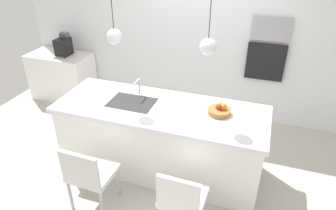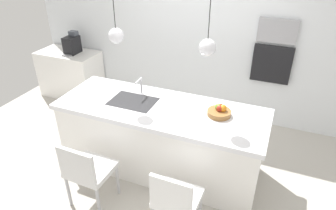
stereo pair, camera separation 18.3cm
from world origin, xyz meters
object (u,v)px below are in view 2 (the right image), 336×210
Objects in this scene: fruit_bowl at (220,111)px; chair_near at (87,170)px; oven at (272,64)px; chair_middle at (176,199)px; coffee_machine at (72,44)px; microwave at (278,31)px.

chair_near is (-1.18, -0.98, -0.46)m from fruit_bowl.
oven reaches higher than chair_middle.
coffee_machine is 0.70× the size of microwave.
chair_near is 1.03m from chair_middle.
coffee_machine is at bearing 129.35° from chair_near.
coffee_machine is 3.39m from oven.
fruit_bowl is 0.50× the size of microwave.
coffee_machine reaches higher than fruit_bowl.
microwave reaches higher than chair_middle.
fruit_bowl is at bearing -21.93° from coffee_machine.
oven is 0.66× the size of chair_near.
chair_middle is (-0.57, -2.47, -0.57)m from oven.
microwave is at bearing 77.01° from chair_middle.
microwave is 0.64× the size of chair_near.
fruit_bowl reaches higher than chair_near.
microwave reaches higher than oven.
oven reaches higher than fruit_bowl.
fruit_bowl is at bearing -105.53° from oven.
coffee_machine reaches higher than chair_near.
oven reaches higher than chair_near.
coffee_machine is 2.85m from chair_near.
microwave is 0.65× the size of chair_middle.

